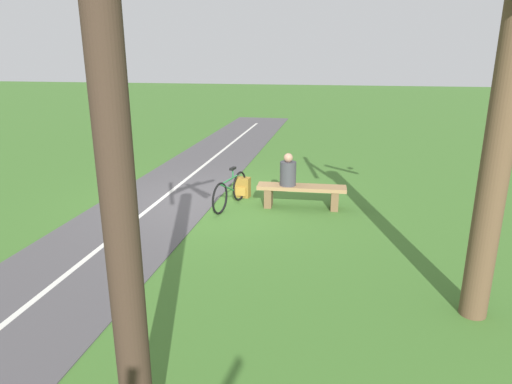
% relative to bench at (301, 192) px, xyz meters
% --- Properties ---
extents(ground_plane, '(80.00, 80.00, 0.00)m').
position_rel_bench_xyz_m(ground_plane, '(1.98, -0.07, -0.35)').
color(ground_plane, '#3D6B28').
extents(paved_path, '(3.02, 36.03, 0.02)m').
position_rel_bench_xyz_m(paved_path, '(3.30, 3.93, -0.34)').
color(paved_path, '#4C494C').
rests_on(paved_path, ground_plane).
extents(path_centre_line, '(0.48, 32.00, 0.00)m').
position_rel_bench_xyz_m(path_centre_line, '(3.30, 3.93, -0.33)').
color(path_centre_line, silver).
rests_on(path_centre_line, paved_path).
extents(bench, '(1.94, 0.48, 0.50)m').
position_rel_bench_xyz_m(bench, '(0.00, 0.00, 0.00)').
color(bench, '#937047').
rests_on(bench, ground_plane).
extents(person_seated, '(0.36, 0.36, 0.71)m').
position_rel_bench_xyz_m(person_seated, '(0.30, 0.01, 0.45)').
color(person_seated, '#38383D').
rests_on(person_seated, bench).
extents(bicycle, '(0.41, 1.66, 0.86)m').
position_rel_bench_xyz_m(bicycle, '(1.56, 0.21, 0.01)').
color(bicycle, black).
rests_on(bicycle, ground_plane).
extents(backpack, '(0.37, 0.28, 0.48)m').
position_rel_bench_xyz_m(backpack, '(1.43, -0.54, -0.12)').
color(backpack, olive).
rests_on(backpack, ground_plane).
extents(tree_by_path, '(1.18, 1.19, 4.70)m').
position_rel_bench_xyz_m(tree_by_path, '(0.85, 6.63, 1.91)').
color(tree_by_path, '#38281E').
rests_on(tree_by_path, ground_plane).
extents(tree_mid_field, '(1.45, 1.56, 4.81)m').
position_rel_bench_xyz_m(tree_mid_field, '(-2.58, 3.92, 1.95)').
color(tree_mid_field, brown).
rests_on(tree_mid_field, ground_plane).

